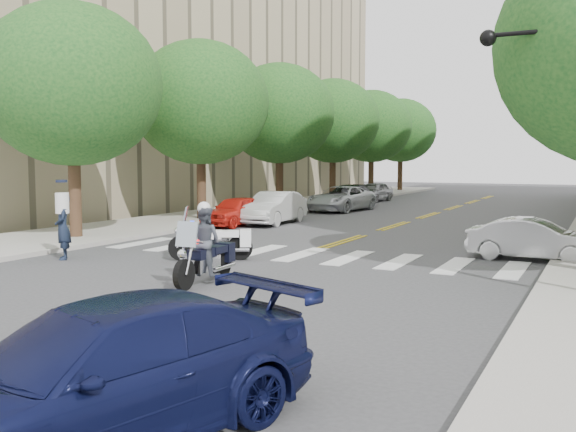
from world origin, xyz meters
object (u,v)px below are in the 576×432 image
Objects in this scene: motorcycle_police at (206,247)px; convertible at (534,239)px; sedan_blue at (99,375)px; motorcycle_parked at (218,241)px; officer_standing at (63,228)px.

motorcycle_police is 0.64× the size of convertible.
sedan_blue reaches higher than convertible.
motorcycle_parked is 12.08m from sedan_blue.
convertible is (8.22, 4.04, 0.06)m from motorcycle_parked.
sedan_blue is at bearing 1.37° from officer_standing.
sedan_blue is (-2.72, -14.80, 0.11)m from convertible.
motorcycle_police is 1.27× the size of officer_standing.
officer_standing is (-5.75, 1.13, 0.08)m from motorcycle_police.
motorcycle_police reaches higher than convertible.
motorcycle_parked reaches higher than convertible.
officer_standing is 13.05m from sedan_blue.
sedan_blue is (5.50, -10.75, 0.17)m from motorcycle_parked.
officer_standing is at bearing 118.55° from convertible.
motorcycle_parked is at bearing 118.88° from convertible.
convertible is at bearing -93.67° from motorcycle_parked.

